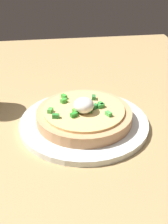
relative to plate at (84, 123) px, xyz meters
The scene contains 3 objects.
dining_table 8.17cm from the plate, 134.84° to the left, with size 126.08×87.64×2.21cm, color tan.
plate is the anchor object (origin of this frame).
pizza 2.04cm from the plate, 163.24° to the left, with size 18.98×18.98×5.59cm.
Camera 1 is at (-46.76, 1.61, 36.93)cm, focal length 50.18 mm.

